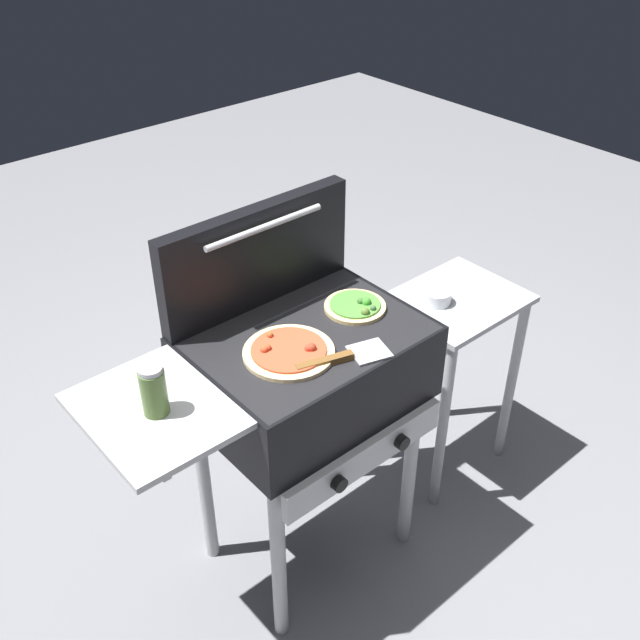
# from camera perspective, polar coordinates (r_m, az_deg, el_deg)

# --- Properties ---
(ground_plane) EXTENTS (8.00, 8.00, 0.00)m
(ground_plane) POSITION_cam_1_polar(r_m,az_deg,el_deg) (2.65, -0.86, -17.02)
(ground_plane) COLOR gray
(grill) EXTENTS (0.96, 0.53, 0.90)m
(grill) POSITION_cam_1_polar(r_m,az_deg,el_deg) (2.10, -1.25, -4.38)
(grill) COLOR black
(grill) RESTS_ON ground_plane
(grill_lid_open) EXTENTS (0.63, 0.08, 0.30)m
(grill_lid_open) POSITION_cam_1_polar(r_m,az_deg,el_deg) (2.09, -4.91, 5.00)
(grill_lid_open) COLOR black
(grill_lid_open) RESTS_ON grill
(pizza_pepperoni) EXTENTS (0.25, 0.25, 0.03)m
(pizza_pepperoni) POSITION_cam_1_polar(r_m,az_deg,el_deg) (1.94, -2.44, -2.46)
(pizza_pepperoni) COLOR beige
(pizza_pepperoni) RESTS_ON grill
(pizza_veggie) EXTENTS (0.18, 0.18, 0.04)m
(pizza_veggie) POSITION_cam_1_polar(r_m,az_deg,el_deg) (2.12, 2.82, 1.08)
(pizza_veggie) COLOR #E0C17F
(pizza_veggie) RESTS_ON grill
(sauce_jar) EXTENTS (0.06, 0.06, 0.14)m
(sauce_jar) POSITION_cam_1_polar(r_m,az_deg,el_deg) (1.77, -12.82, -5.35)
(sauce_jar) COLOR #4C6B2D
(sauce_jar) RESTS_ON grill
(spatula) EXTENTS (0.27, 0.13, 0.02)m
(spatula) POSITION_cam_1_polar(r_m,az_deg,el_deg) (1.92, 1.83, -2.94)
(spatula) COLOR #B7BABF
(spatula) RESTS_ON grill
(prep_table) EXTENTS (0.44, 0.36, 0.74)m
(prep_table) POSITION_cam_1_polar(r_m,az_deg,el_deg) (2.63, 10.12, -2.10)
(prep_table) COLOR #B2B2B7
(prep_table) RESTS_ON ground_plane
(topping_bowl_near) EXTENTS (0.09, 0.09, 0.04)m
(topping_bowl_near) POSITION_cam_1_polar(r_m,az_deg,el_deg) (2.46, 9.11, 1.74)
(topping_bowl_near) COLOR silver
(topping_bowl_near) RESTS_ON prep_table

